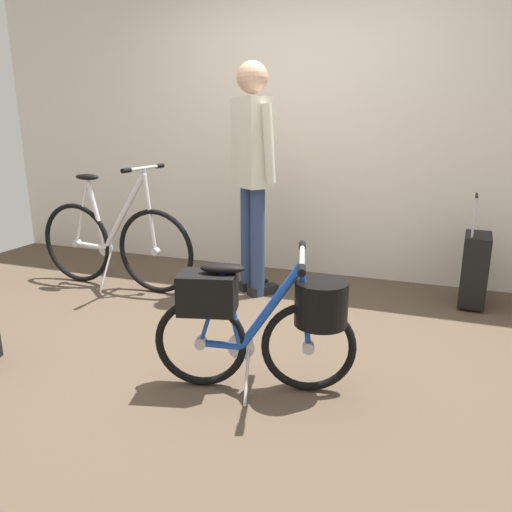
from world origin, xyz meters
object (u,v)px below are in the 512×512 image
folding_bike_foreground (263,316)px  rolling_suitcase (475,269)px  display_bike_left (114,242)px  visitor_near_wall (253,165)px

folding_bike_foreground → rolling_suitcase: (1.07, 1.67, -0.11)m
display_bike_left → visitor_near_wall: bearing=13.0°
display_bike_left → rolling_suitcase: 2.82m
visitor_near_wall → rolling_suitcase: (1.64, 0.31, -0.74)m
folding_bike_foreground → display_bike_left: display_bike_left is taller
folding_bike_foreground → visitor_near_wall: (-0.57, 1.36, 0.63)m
visitor_near_wall → folding_bike_foreground: bearing=-67.3°
rolling_suitcase → folding_bike_foreground: bearing=-122.5°
display_bike_left → rolling_suitcase: display_bike_left is taller
folding_bike_foreground → rolling_suitcase: rolling_suitcase is taller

